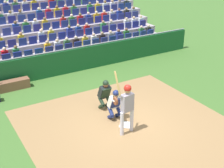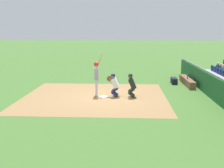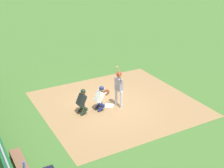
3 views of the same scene
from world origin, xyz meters
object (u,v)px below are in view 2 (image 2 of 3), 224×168
catcher_crouching (114,83)px  equipment_duffel_bag (174,81)px  home_plate_marker (104,97)px  home_plate_umpire (132,84)px  dugout_bench (187,81)px  water_bottle_on_bench (188,77)px  batter_at_plate (96,74)px

catcher_crouching → equipment_duffel_bag: (3.84, -3.84, -0.52)m
home_plate_marker → equipment_duffel_bag: equipment_duffel_bag is taller
home_plate_umpire → dugout_bench: home_plate_umpire is taller
home_plate_umpire → equipment_duffel_bag: (3.94, -2.91, -0.51)m
water_bottle_on_bench → equipment_duffel_bag: 1.06m
home_plate_marker → equipment_duffel_bag: bearing=-47.7°
batter_at_plate → equipment_duffel_bag: batter_at_plate is taller
batter_at_plate → home_plate_umpire: size_ratio=1.80×
water_bottle_on_bench → home_plate_umpire: bearing=132.0°
home_plate_marker → catcher_crouching: (0.15, -0.55, 0.70)m
home_plate_umpire → water_bottle_on_bench: home_plate_umpire is taller
home_plate_marker → home_plate_umpire: bearing=-88.3°
home_plate_marker → water_bottle_on_bench: size_ratio=1.63×
home_plate_marker → batter_at_plate: batter_at_plate is taller
home_plate_marker → dugout_bench: bearing=-55.0°
catcher_crouching → water_bottle_on_bench: 5.58m
catcher_crouching → dugout_bench: (3.47, -4.62, -0.49)m
batter_at_plate → home_plate_umpire: bearing=-96.5°
batter_at_plate → home_plate_umpire: (-0.21, -1.89, -0.47)m
home_plate_marker → batter_at_plate: (0.26, 0.42, 1.16)m
dugout_bench → batter_at_plate: bearing=121.0°
catcher_crouching → equipment_duffel_bag: 5.45m
home_plate_marker → dugout_bench: dugout_bench is taller
dugout_bench → water_bottle_on_bench: bearing=171.6°
home_plate_marker → catcher_crouching: catcher_crouching is taller
dugout_bench → equipment_duffel_bag: dugout_bench is taller
home_plate_marker → batter_at_plate: size_ratio=0.19×
batter_at_plate → home_plate_umpire: 1.96m
dugout_bench → water_bottle_on_bench: (-0.28, 0.04, 0.35)m
home_plate_marker → batter_at_plate: 1.26m
home_plate_marker → home_plate_umpire: size_ratio=0.34×
home_plate_marker → equipment_duffel_bag: (3.99, -4.38, 0.17)m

